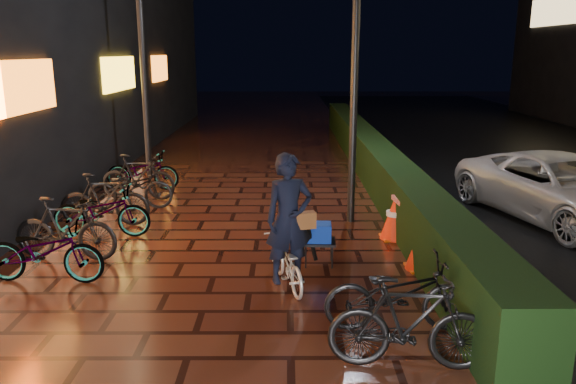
{
  "coord_description": "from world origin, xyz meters",
  "views": [
    {
      "loc": [
        1.06,
        -6.5,
        3.19
      ],
      "look_at": [
        1.09,
        1.81,
        1.1
      ],
      "focal_mm": 35.0,
      "sensor_mm": 36.0,
      "label": 1
    }
  ],
  "objects_px": {
    "van": "(562,189)",
    "traffic_barrier": "(407,230)",
    "cart_assembly": "(318,235)",
    "cyclist": "(288,239)"
  },
  "relations": [
    {
      "from": "van",
      "to": "traffic_barrier",
      "type": "distance_m",
      "value": 3.76
    },
    {
      "from": "traffic_barrier",
      "to": "cart_assembly",
      "type": "xyz_separation_m",
      "value": [
        -1.47,
        -0.53,
        0.1
      ]
    },
    {
      "from": "traffic_barrier",
      "to": "cyclist",
      "type": "bearing_deg",
      "value": -144.14
    },
    {
      "from": "van",
      "to": "cart_assembly",
      "type": "height_order",
      "value": "van"
    },
    {
      "from": "cyclist",
      "to": "traffic_barrier",
      "type": "xyz_separation_m",
      "value": [
        1.94,
        1.4,
        -0.32
      ]
    },
    {
      "from": "cart_assembly",
      "to": "traffic_barrier",
      "type": "bearing_deg",
      "value": 19.93
    },
    {
      "from": "traffic_barrier",
      "to": "cart_assembly",
      "type": "relative_size",
      "value": 2.02
    },
    {
      "from": "van",
      "to": "cart_assembly",
      "type": "bearing_deg",
      "value": -170.49
    },
    {
      "from": "cyclist",
      "to": "cart_assembly",
      "type": "height_order",
      "value": "cyclist"
    },
    {
      "from": "van",
      "to": "cart_assembly",
      "type": "relative_size",
      "value": 4.85
    }
  ]
}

